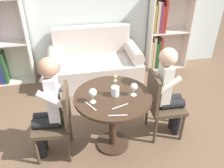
{
  "coord_description": "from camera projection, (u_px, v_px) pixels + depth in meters",
  "views": [
    {
      "loc": [
        -0.44,
        -2.1,
        2.27
      ],
      "look_at": [
        0.0,
        0.05,
        0.87
      ],
      "focal_mm": 38.0,
      "sensor_mm": 36.0,
      "label": 1
    }
  ],
  "objects": [
    {
      "name": "ground_plane",
      "position": [
        113.0,
        144.0,
        3.02
      ],
      "size": [
        16.0,
        16.0,
        0.0
      ],
      "primitive_type": "plane",
      "color": "brown"
    },
    {
      "name": "round_table",
      "position": [
        113.0,
        107.0,
        2.71
      ],
      "size": [
        0.87,
        0.87,
        0.75
      ],
      "color": "#382619",
      "rests_on": "ground_plane"
    },
    {
      "name": "couch",
      "position": [
        94.0,
        65.0,
        4.18
      ],
      "size": [
        1.58,
        0.8,
        0.92
      ],
      "color": "beige",
      "rests_on": "ground_plane"
    },
    {
      "name": "bookshelf_right",
      "position": [
        163.0,
        33.0,
        4.43
      ],
      "size": [
        0.76,
        0.28,
        1.46
      ],
      "color": "silver",
      "rests_on": "ground_plane"
    },
    {
      "name": "chair_left",
      "position": [
        58.0,
        120.0,
        2.67
      ],
      "size": [
        0.46,
        0.46,
        0.9
      ],
      "rotation": [
        0.0,
        0.0,
        -1.66
      ],
      "color": "#473828",
      "rests_on": "ground_plane"
    },
    {
      "name": "chair_right",
      "position": [
        161.0,
        103.0,
        2.94
      ],
      "size": [
        0.43,
        0.43,
        0.9
      ],
      "rotation": [
        0.0,
        0.0,
        1.54
      ],
      "color": "#473828",
      "rests_on": "ground_plane"
    },
    {
      "name": "person_left",
      "position": [
        48.0,
        107.0,
        2.57
      ],
      "size": [
        0.44,
        0.37,
        1.27
      ],
      "rotation": [
        0.0,
        0.0,
        -1.66
      ],
      "color": "black",
      "rests_on": "ground_plane"
    },
    {
      "name": "person_right",
      "position": [
        170.0,
        91.0,
        2.86
      ],
      "size": [
        0.42,
        0.35,
        1.22
      ],
      "rotation": [
        0.0,
        0.0,
        1.54
      ],
      "color": "black",
      "rests_on": "ground_plane"
    },
    {
      "name": "wine_glass_left",
      "position": [
        93.0,
        93.0,
        2.46
      ],
      "size": [
        0.09,
        0.09,
        0.17
      ],
      "color": "white",
      "rests_on": "round_table"
    },
    {
      "name": "wine_glass_right",
      "position": [
        134.0,
        87.0,
        2.57
      ],
      "size": [
        0.08,
        0.08,
        0.15
      ],
      "color": "white",
      "rests_on": "round_table"
    },
    {
      "name": "flower_vase",
      "position": [
        115.0,
        90.0,
        2.58
      ],
      "size": [
        0.09,
        0.09,
        0.26
      ],
      "color": "silver",
      "rests_on": "round_table"
    },
    {
      "name": "knife_left_setting",
      "position": [
        118.0,
        115.0,
        2.33
      ],
      "size": [
        0.19,
        0.04,
        0.0
      ],
      "color": "silver",
      "rests_on": "round_table"
    },
    {
      "name": "fork_left_setting",
      "position": [
        120.0,
        106.0,
        2.45
      ],
      "size": [
        0.18,
        0.07,
        0.0
      ],
      "color": "silver",
      "rests_on": "round_table"
    },
    {
      "name": "knife_right_setting",
      "position": [
        91.0,
        106.0,
        2.46
      ],
      "size": [
        0.1,
        0.17,
        0.0
      ],
      "color": "silver",
      "rests_on": "round_table"
    }
  ]
}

